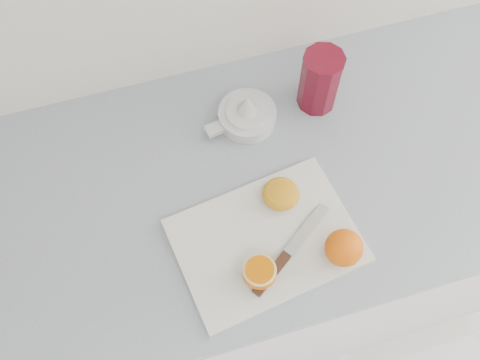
# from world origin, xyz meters

# --- Properties ---
(counter) EXTENTS (2.32, 0.64, 0.89)m
(counter) POSITION_xyz_m (-0.13, 1.70, 0.45)
(counter) COLOR white
(counter) RESTS_ON ground
(cutting_board) EXTENTS (0.37, 0.29, 0.01)m
(cutting_board) POSITION_xyz_m (-0.28, 1.55, 0.90)
(cutting_board) COLOR silver
(cutting_board) RESTS_ON counter
(whole_orange) EXTENTS (0.07, 0.07, 0.07)m
(whole_orange) POSITION_xyz_m (-0.15, 1.48, 0.94)
(whole_orange) COLOR orange
(whole_orange) RESTS_ON cutting_board
(half_orange) EXTENTS (0.06, 0.06, 0.04)m
(half_orange) POSITION_xyz_m (-0.31, 1.49, 0.92)
(half_orange) COLOR orange
(half_orange) RESTS_ON cutting_board
(squeezed_shell) EXTENTS (0.07, 0.07, 0.03)m
(squeezed_shell) POSITION_xyz_m (-0.22, 1.63, 0.92)
(squeezed_shell) COLOR orange
(squeezed_shell) RESTS_ON cutting_board
(paring_knife) EXTENTS (0.19, 0.14, 0.01)m
(paring_knife) POSITION_xyz_m (-0.27, 1.50, 0.91)
(paring_knife) COLOR #422416
(paring_knife) RESTS_ON cutting_board
(citrus_juicer) EXTENTS (0.16, 0.13, 0.08)m
(citrus_juicer) POSITION_xyz_m (-0.23, 1.83, 0.91)
(citrus_juicer) COLOR white
(citrus_juicer) RESTS_ON counter
(red_tumbler) EXTENTS (0.09, 0.09, 0.14)m
(red_tumbler) POSITION_xyz_m (-0.07, 1.84, 0.96)
(red_tumbler) COLOR maroon
(red_tumbler) RESTS_ON counter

